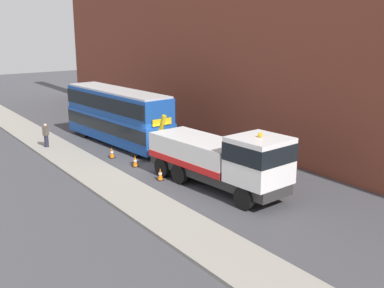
{
  "coord_description": "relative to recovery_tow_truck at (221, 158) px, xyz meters",
  "views": [
    {
      "loc": [
        24.99,
        -15.05,
        8.93
      ],
      "look_at": [
        3.21,
        0.29,
        2.0
      ],
      "focal_mm": 44.52,
      "sensor_mm": 36.0,
      "label": 1
    }
  ],
  "objects": [
    {
      "name": "near_kerb",
      "position": [
        -5.85,
        -4.54,
        -1.68
      ],
      "size": [
        60.0,
        2.8,
        0.15
      ],
      "primitive_type": "cube",
      "color": "gray",
      "rests_on": "ground_plane"
    },
    {
      "name": "traffic_cone_midway",
      "position": [
        -6.35,
        -1.81,
        -1.42
      ],
      "size": [
        0.36,
        0.36,
        0.72
      ],
      "color": "orange",
      "rests_on": "ground_plane"
    },
    {
      "name": "traffic_cone_near_bus",
      "position": [
        -9.01,
        -2.13,
        -1.42
      ],
      "size": [
        0.36,
        0.36,
        0.72
      ],
      "color": "orange",
      "rests_on": "ground_plane"
    },
    {
      "name": "traffic_cone_near_truck",
      "position": [
        -3.2,
        -1.88,
        -1.42
      ],
      "size": [
        0.36,
        0.36,
        0.72
      ],
      "color": "orange",
      "rests_on": "ground_plane"
    },
    {
      "name": "building_facade",
      "position": [
        -5.85,
        6.99,
        6.31
      ],
      "size": [
        60.0,
        1.5,
        16.0
      ],
      "color": "brown",
      "rests_on": "ground_plane"
    },
    {
      "name": "pedestrian_onlooker",
      "position": [
        -13.78,
        -4.93,
        -0.77
      ],
      "size": [
        0.43,
        0.48,
        1.71
      ],
      "rotation": [
        0.0,
        0.0,
        0.55
      ],
      "color": "#232333",
      "rests_on": "near_kerb"
    },
    {
      "name": "double_decker_bus",
      "position": [
        -12.22,
        -0.04,
        0.47
      ],
      "size": [
        11.18,
        3.5,
        4.06
      ],
      "rotation": [
        0.0,
        0.0,
        0.09
      ],
      "color": "#19479E",
      "rests_on": "ground_plane"
    },
    {
      "name": "recovery_tow_truck",
      "position": [
        0.0,
        0.0,
        0.0
      ],
      "size": [
        10.23,
        3.41,
        3.67
      ],
      "rotation": [
        0.0,
        0.0,
        0.09
      ],
      "color": "#2D2D2D",
      "rests_on": "ground_plane"
    },
    {
      "name": "ground_plane",
      "position": [
        -5.85,
        -0.34,
        -1.76
      ],
      "size": [
        120.0,
        120.0,
        0.0
      ],
      "primitive_type": "plane",
      "color": "#424247"
    }
  ]
}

